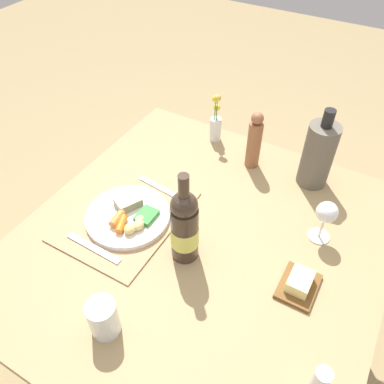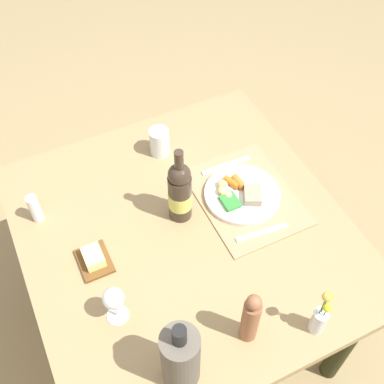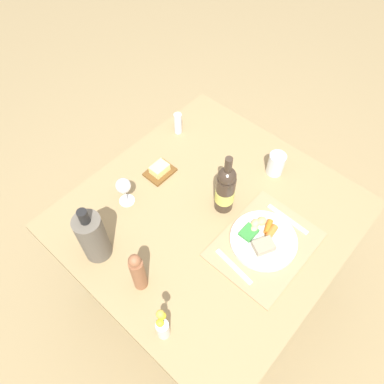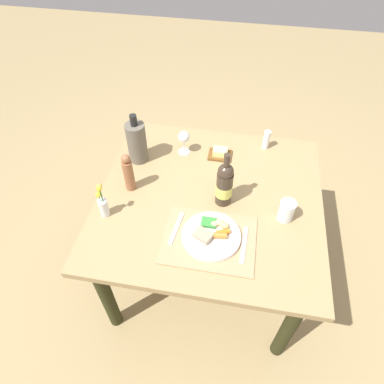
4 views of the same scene
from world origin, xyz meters
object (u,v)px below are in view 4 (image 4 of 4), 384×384
flower_vase (103,204)px  butter_dish (220,153)px  knife (244,245)px  wine_glass (184,138)px  pepper_mill (128,173)px  dinner_plate (211,235)px  cooler_bottle (137,142)px  water_tumbler (286,212)px  wine_bottle (224,184)px  dining_table (209,209)px  fork (176,228)px  salt_shaker (266,140)px

flower_vase → butter_dish: bearing=46.1°
knife → butter_dish: 0.61m
butter_dish → wine_glass: size_ratio=0.90×
flower_vase → pepper_mill: size_ratio=0.92×
dinner_plate → pepper_mill: bearing=152.9°
butter_dish → flower_vase: 0.72m
wine_glass → cooler_bottle: bearing=-157.3°
flower_vase → water_tumbler: size_ratio=1.88×
dinner_plate → wine_bottle: size_ratio=0.87×
dining_table → dinner_plate: size_ratio=4.17×
knife → cooler_bottle: size_ratio=0.67×
dinner_plate → wine_glass: (-0.24, 0.55, 0.08)m
water_tumbler → knife: bearing=-133.1°
flower_vase → water_tumbler: 0.86m
dinner_plate → pepper_mill: size_ratio=1.20×
dining_table → fork: 0.28m
dining_table → wine_glass: bearing=121.9°
pepper_mill → cooler_bottle: bearing=95.1°
pepper_mill → dinner_plate: bearing=-27.1°
dinner_plate → fork: size_ratio=1.46×
wine_bottle → water_tumbler: (0.30, -0.05, -0.07)m
cooler_bottle → salt_shaker: (0.69, 0.22, -0.06)m
knife → wine_bottle: (-0.12, 0.25, 0.11)m
water_tumbler → pepper_mill: size_ratio=0.49×
pepper_mill → water_tumbler: bearing=-4.4°
dining_table → wine_glass: 0.42m
fork → wine_bottle: bearing=53.8°
fork → salt_shaker: 0.77m
fork → water_tumbler: water_tumbler is taller
salt_shaker → dinner_plate: bearing=-108.1°
water_tumbler → pepper_mill: bearing=175.6°
salt_shaker → flower_vase: bearing=-139.6°
water_tumbler → fork: bearing=-162.5°
butter_dish → salt_shaker: size_ratio=1.13×
fork → wine_bottle: 0.31m
butter_dish → salt_shaker: 0.28m
fork → water_tumbler: size_ratio=1.68×
wine_bottle → cooler_bottle: 0.55m
fork → wine_glass: bearing=103.7°
cooler_bottle → fork: bearing=-55.2°
dining_table → butter_dish: (0.01, 0.32, 0.12)m
dinner_plate → flower_vase: bearing=175.3°
flower_vase → cooler_bottle: bearing=83.0°
fork → pepper_mill: size_ratio=0.83×
dining_table → fork: size_ratio=6.07×
butter_dish → wine_bottle: wine_bottle is taller
dinner_plate → wine_bottle: wine_bottle is taller
dinner_plate → water_tumbler: size_ratio=2.45×
dinner_plate → knife: bearing=-7.7°
wine_glass → flower_vase: flower_vase is taller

